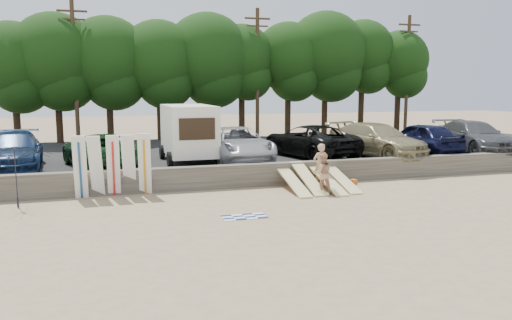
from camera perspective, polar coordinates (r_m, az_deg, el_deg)
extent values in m
plane|color=tan|center=(20.04, 7.99, -4.25)|extent=(120.00, 120.00, 0.00)
cube|color=#6B6356|center=(22.65, 4.85, -1.45)|extent=(44.00, 0.50, 1.00)
cube|color=#282828|center=(29.69, -0.46, 0.62)|extent=(44.00, 14.50, 0.70)
cylinder|color=#382616|center=(35.84, -25.68, 4.47)|extent=(0.44, 0.44, 3.46)
sphere|color=#1C4012|center=(35.82, -26.02, 9.87)|extent=(5.35, 5.35, 5.35)
cylinder|color=#382616|center=(35.52, -21.60, 4.90)|extent=(0.44, 0.44, 3.73)
sphere|color=#1C4012|center=(35.53, -21.92, 10.77)|extent=(5.86, 5.86, 5.86)
cylinder|color=#382616|center=(35.40, -16.35, 5.11)|extent=(0.44, 0.44, 3.70)
sphere|color=#1C4012|center=(35.40, -16.59, 10.97)|extent=(5.73, 5.73, 5.73)
cylinder|color=#382616|center=(35.33, -10.90, 5.27)|extent=(0.44, 0.44, 3.68)
sphere|color=#1C4012|center=(35.33, -11.07, 11.10)|extent=(5.49, 5.49, 5.49)
cylinder|color=#382616|center=(36.08, -5.49, 5.62)|extent=(0.44, 0.44, 3.90)
sphere|color=#1C4012|center=(36.10, -5.58, 11.68)|extent=(6.14, 6.14, 6.14)
cylinder|color=#382616|center=(36.64, -1.64, 5.69)|extent=(0.44, 0.44, 3.89)
sphere|color=#1C4012|center=(36.67, -1.66, 11.64)|extent=(4.74, 4.74, 4.74)
cylinder|color=#382616|center=(37.73, 3.65, 5.79)|extent=(0.44, 0.44, 3.94)
sphere|color=#1C4012|center=(37.76, 3.71, 11.64)|extent=(5.16, 5.16, 5.16)
cylinder|color=#382616|center=(38.87, 7.84, 6.00)|extent=(0.44, 0.44, 4.21)
sphere|color=#1C4012|center=(38.93, 7.96, 12.06)|extent=(6.15, 6.15, 6.15)
cylinder|color=#382616|center=(40.26, 11.91, 6.05)|extent=(0.44, 0.44, 4.32)
sphere|color=#1C4012|center=(40.33, 12.10, 12.05)|extent=(4.83, 4.83, 4.83)
cylinder|color=#382616|center=(41.29, 15.84, 5.68)|extent=(0.44, 0.44, 3.90)
sphere|color=#1C4012|center=(41.31, 16.06, 10.97)|extent=(4.51, 4.51, 4.51)
cylinder|color=#473321|center=(33.81, -19.97, 9.31)|extent=(0.26, 0.26, 9.00)
cube|color=#473321|center=(34.12, -20.30, 15.69)|extent=(1.80, 0.12, 0.12)
cube|color=#473321|center=(34.05, -20.26, 14.86)|extent=(1.50, 0.10, 0.10)
cylinder|color=#473321|center=(35.27, 0.16, 9.74)|extent=(0.26, 0.26, 9.00)
cube|color=#473321|center=(35.57, 0.17, 15.87)|extent=(1.80, 0.12, 0.12)
cube|color=#473321|center=(35.51, 0.17, 15.07)|extent=(1.50, 0.10, 0.10)
cylinder|color=#473321|center=(40.42, 16.90, 9.21)|extent=(0.26, 0.26, 9.00)
cube|color=#473321|center=(40.67, 17.13, 14.56)|extent=(1.80, 0.12, 0.12)
cube|color=#473321|center=(40.62, 17.10, 13.86)|extent=(1.50, 0.10, 0.10)
cube|color=white|center=(24.58, -7.71, 3.44)|extent=(2.25, 4.38, 2.38)
cube|color=black|center=(22.42, -6.74, 3.55)|extent=(1.63, 0.08, 0.98)
cylinder|color=black|center=(23.16, -9.81, 0.07)|extent=(0.23, 0.72, 0.72)
cylinder|color=black|center=(23.57, -4.33, 0.31)|extent=(0.23, 0.72, 0.72)
cylinder|color=black|center=(25.92, -10.69, 0.92)|extent=(0.23, 0.72, 0.72)
cylinder|color=black|center=(26.30, -5.76, 1.13)|extent=(0.23, 0.72, 0.72)
imported|color=#162A4E|center=(24.74, -25.92, 0.95)|extent=(2.75, 5.81, 1.64)
imported|color=#153A1C|center=(23.98, -17.34, 1.08)|extent=(3.97, 6.00, 1.53)
imported|color=#ADADB3|center=(24.96, -2.17, 1.86)|extent=(2.82, 5.98, 1.65)
imported|color=black|center=(26.50, 6.13, 2.22)|extent=(4.12, 6.50, 1.67)
imported|color=#978960|center=(27.19, 13.63, 2.26)|extent=(4.06, 6.43, 1.74)
imported|color=black|center=(28.91, 18.31, 2.41)|extent=(2.57, 5.25, 1.73)
imported|color=#46484B|center=(30.87, 23.62, 2.48)|extent=(3.20, 6.20, 1.72)
cube|color=white|center=(20.41, -19.46, -0.81)|extent=(0.50, 0.73, 2.53)
cube|color=white|center=(20.45, -17.81, -0.75)|extent=(0.62, 0.88, 2.50)
cube|color=white|center=(20.43, -15.99, -0.67)|extent=(0.51, 0.80, 2.51)
cube|color=white|center=(20.61, -14.32, -0.55)|extent=(0.61, 0.90, 2.50)
cube|color=white|center=(20.52, -12.61, -0.47)|extent=(0.57, 0.72, 2.54)
cube|color=beige|center=(20.96, 4.30, -2.49)|extent=(0.56, 2.92, 0.82)
cube|color=beige|center=(21.27, 5.95, -2.08)|extent=(0.56, 2.87, 1.02)
cube|color=beige|center=(21.41, 8.22, -2.33)|extent=(0.56, 2.92, 0.82)
cube|color=beige|center=(21.89, 9.72, -2.12)|extent=(0.56, 2.92, 0.82)
imported|color=tan|center=(22.05, 7.35, -0.58)|extent=(0.76, 0.57, 1.90)
imported|color=tan|center=(20.52, 7.61, -1.55)|extent=(0.93, 0.79, 1.69)
cube|color=#268B35|center=(22.88, 9.56, -2.30)|extent=(0.43, 0.37, 0.32)
cube|color=#CC5C18|center=(22.89, 11.04, -2.47)|extent=(0.37, 0.35, 0.22)
plane|color=white|center=(16.93, -1.34, -6.50)|extent=(1.50, 1.50, 0.00)
imported|color=black|center=(19.92, -25.74, -1.71)|extent=(2.75, 2.79, 2.30)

